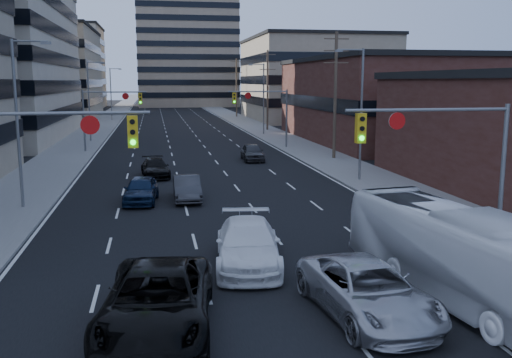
{
  "coord_description": "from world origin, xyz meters",
  "views": [
    {
      "loc": [
        -3.38,
        -11.93,
        6.87
      ],
      "look_at": [
        1.39,
        14.68,
        2.2
      ],
      "focal_mm": 40.0,
      "sensor_mm": 36.0,
      "label": 1
    }
  ],
  "objects": [
    {
      "name": "black_pickup",
      "position": [
        -3.44,
        3.17,
        0.89
      ],
      "size": [
        3.66,
        6.68,
        1.77
      ],
      "primitive_type": "imported",
      "rotation": [
        0.0,
        0.0,
        -0.12
      ],
      "color": "black",
      "rests_on": "ground"
    },
    {
      "name": "streetlight_left_mid",
      "position": [
        -10.34,
        55.0,
        5.05
      ],
      "size": [
        2.03,
        0.22,
        9.0
      ],
      "color": "slate",
      "rests_on": "ground"
    },
    {
      "name": "sedan_grey_right",
      "position": [
        4.98,
        36.49,
        0.74
      ],
      "size": [
        1.89,
        4.42,
        1.49
      ],
      "primitive_type": "imported",
      "rotation": [
        0.0,
        0.0,
        -0.03
      ],
      "color": "#363639",
      "rests_on": "ground"
    },
    {
      "name": "streetlight_right_near",
      "position": [
        10.34,
        25.0,
        5.05
      ],
      "size": [
        2.03,
        0.22,
        9.0
      ],
      "color": "slate",
      "rests_on": "ground"
    },
    {
      "name": "signal_near_right",
      "position": [
        7.45,
        8.0,
        4.33
      ],
      "size": [
        6.59,
        0.33,
        6.0
      ],
      "color": "slate",
      "rests_on": "ground"
    },
    {
      "name": "sedan_black_far",
      "position": [
        -3.38,
        29.33,
        0.66
      ],
      "size": [
        2.23,
        4.71,
        1.33
      ],
      "primitive_type": "imported",
      "rotation": [
        0.0,
        0.0,
        0.08
      ],
      "color": "black",
      "rests_on": "ground"
    },
    {
      "name": "sedan_blue",
      "position": [
        -4.21,
        20.59,
        0.75
      ],
      "size": [
        2.16,
        4.54,
        1.5
      ],
      "primitive_type": "imported",
      "rotation": [
        0.0,
        0.0,
        -0.09
      ],
      "color": "#0D1C37",
      "rests_on": "ground"
    },
    {
      "name": "transit_bus",
      "position": [
        6.0,
        3.75,
        1.47
      ],
      "size": [
        3.85,
        10.82,
        2.95
      ],
      "primitive_type": "imported",
      "rotation": [
        0.0,
        0.0,
        0.13
      ],
      "color": "white",
      "rests_on": "ground"
    },
    {
      "name": "streetlight_left_near",
      "position": [
        -10.34,
        20.0,
        5.05
      ],
      "size": [
        2.03,
        0.22,
        9.0
      ],
      "color": "slate",
      "rests_on": "ground"
    },
    {
      "name": "sedan_grey_center",
      "position": [
        -1.6,
        20.82,
        0.71
      ],
      "size": [
        1.51,
        4.32,
        1.42
      ],
      "primitive_type": "imported",
      "rotation": [
        0.0,
        0.0,
        -0.0
      ],
      "color": "#353538",
      "rests_on": "ground"
    },
    {
      "name": "streetlight_right_far",
      "position": [
        10.34,
        60.0,
        5.05
      ],
      "size": [
        2.03,
        0.22,
        9.0
      ],
      "color": "slate",
      "rests_on": "ground"
    },
    {
      "name": "signal_near_left",
      "position": [
        -7.45,
        8.0,
        4.33
      ],
      "size": [
        6.59,
        0.33,
        6.0
      ],
      "color": "slate",
      "rests_on": "ground"
    },
    {
      "name": "streetlight_left_far",
      "position": [
        -10.34,
        90.0,
        5.05
      ],
      "size": [
        2.03,
        0.22,
        9.0
      ],
      "color": "slate",
      "rests_on": "ground"
    },
    {
      "name": "sidewalk_left",
      "position": [
        -11.5,
        130.0,
        0.07
      ],
      "size": [
        5.0,
        300.0,
        0.15
      ],
      "primitive_type": "cube",
      "color": "slate",
      "rests_on": "ground"
    },
    {
      "name": "utility_pole_distant",
      "position": [
        12.2,
        96.0,
        5.78
      ],
      "size": [
        2.2,
        0.28,
        11.0
      ],
      "color": "#4C3D2D",
      "rests_on": "ground"
    },
    {
      "name": "signal_far_right",
      "position": [
        7.68,
        45.0,
        4.3
      ],
      "size": [
        6.09,
        0.33,
        6.0
      ],
      "color": "slate",
      "rests_on": "ground"
    },
    {
      "name": "signal_far_left",
      "position": [
        -7.68,
        45.0,
        4.3
      ],
      "size": [
        6.09,
        0.33,
        6.0
      ],
      "color": "slate",
      "rests_on": "ground"
    },
    {
      "name": "white_van",
      "position": [
        -0.05,
        8.39,
        0.83
      ],
      "size": [
        3.06,
        6.0,
        1.67
      ],
      "primitive_type": "imported",
      "rotation": [
        0.0,
        0.0,
        -0.13
      ],
      "color": "white",
      "rests_on": "ground"
    },
    {
      "name": "bg_block_right",
      "position": [
        32.0,
        130.0,
        6.0
      ],
      "size": [
        22.0,
        22.0,
        12.0
      ],
      "primitive_type": "cube",
      "color": "gray",
      "rests_on": "ground"
    },
    {
      "name": "utility_pole_midblock",
      "position": [
        12.2,
        66.0,
        5.78
      ],
      "size": [
        2.2,
        0.28,
        11.0
      ],
      "color": "#4C3D2D",
      "rests_on": "ground"
    },
    {
      "name": "bg_block_left",
      "position": [
        -28.0,
        140.0,
        10.0
      ],
      "size": [
        24.0,
        24.0,
        20.0
      ],
      "primitive_type": "cube",
      "color": "#ADA089",
      "rests_on": "ground"
    },
    {
      "name": "sidewalk_right",
      "position": [
        11.5,
        130.0,
        0.07
      ],
      "size": [
        5.0,
        300.0,
        0.15
      ],
      "primitive_type": "cube",
      "color": "slate",
      "rests_on": "ground"
    },
    {
      "name": "silver_suv",
      "position": [
        2.65,
        3.16,
        0.8
      ],
      "size": [
        3.25,
        6.02,
        1.6
      ],
      "primitive_type": "imported",
      "rotation": [
        0.0,
        0.0,
        0.11
      ],
      "color": "#B0B0B5",
      "rests_on": "ground"
    },
    {
      "name": "office_right_far",
      "position": [
        25.0,
        88.0,
        7.0
      ],
      "size": [
        22.0,
        28.0,
        14.0
      ],
      "primitive_type": "cube",
      "color": "gray",
      "rests_on": "ground"
    },
    {
      "name": "storefront_right_mid",
      "position": [
        24.0,
        50.0,
        4.5
      ],
      "size": [
        20.0,
        30.0,
        9.0
      ],
      "primitive_type": "cube",
      "color": "#472119",
      "rests_on": "ground"
    },
    {
      "name": "office_left_far",
      "position": [
        -24.0,
        100.0,
        8.0
      ],
      "size": [
        20.0,
        30.0,
        16.0
      ],
      "primitive_type": "cube",
      "color": "gray",
      "rests_on": "ground"
    },
    {
      "name": "road_surface",
      "position": [
        0.0,
        130.0,
        0.01
      ],
      "size": [
        18.0,
        300.0,
        0.02
      ],
      "primitive_type": "cube",
      "color": "black",
      "rests_on": "ground"
    },
    {
      "name": "utility_pole_block",
      "position": [
        12.2,
        36.0,
        5.78
      ],
      "size": [
        2.2,
        0.28,
        11.0
      ],
      "color": "#4C3D2D",
      "rests_on": "ground"
    }
  ]
}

